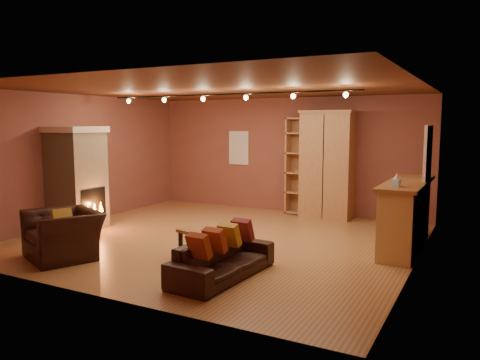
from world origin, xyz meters
The scene contains 16 objects.
floor centered at (0.00, 0.00, 0.00)m, with size 7.00×7.00×0.00m, color brown.
ceiling centered at (0.00, 0.00, 2.80)m, with size 7.00×7.00×0.00m, color brown.
back_wall centered at (0.00, 3.25, 1.40)m, with size 7.00×0.02×2.80m, color brown.
left_wall centered at (-3.50, 0.00, 1.40)m, with size 0.02×6.50×2.80m, color brown.
right_wall centered at (3.50, 0.00, 1.40)m, with size 0.02×6.50×2.80m, color brown.
fireplace centered at (-3.04, -0.60, 1.06)m, with size 1.01×0.98×2.12m.
back_window centered at (-1.30, 3.23, 1.55)m, with size 0.56×0.04×0.86m, color silver.
bookcase centered at (0.60, 3.13, 1.18)m, with size 0.95×0.37×2.32m.
armoire centered at (1.16, 2.94, 1.24)m, with size 1.21×0.69×2.47m.
bar_counter centered at (3.20, 0.99, 0.60)m, with size 0.66×2.48×1.19m.
tissue_box centered at (3.15, 0.20, 1.28)m, with size 0.15×0.15×0.23m.
right_window centered at (3.47, 1.40, 1.65)m, with size 0.05×0.90×1.00m, color silver.
loveseat centered at (1.16, -1.87, 0.37)m, with size 0.65×1.85×0.76m.
armchair centered at (-1.62, -2.24, 0.52)m, with size 1.39×1.18×1.03m.
coffee_table centered at (0.39, -1.17, 0.41)m, with size 0.78×0.78×0.48m.
track_rail centered at (0.00, 0.20, 2.69)m, with size 5.20×0.09×0.13m.
Camera 1 is at (4.40, -7.46, 2.19)m, focal length 35.00 mm.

